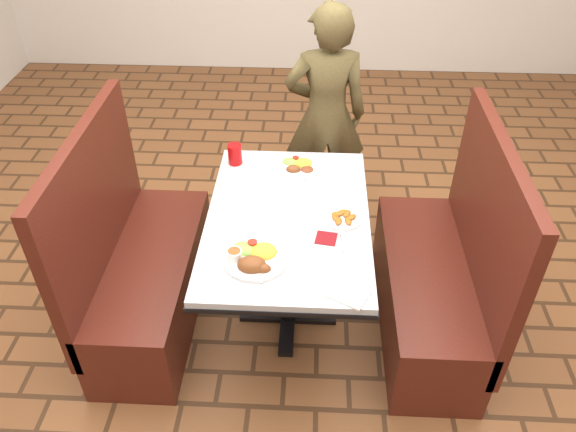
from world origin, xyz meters
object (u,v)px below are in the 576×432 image
at_px(booth_bench_left, 142,272).
at_px(diner_person, 326,116).
at_px(dining_table, 288,231).
at_px(near_dinner_plate, 254,255).
at_px(plantain_plate, 343,217).
at_px(far_dinner_plate, 299,164).
at_px(booth_bench_right, 437,282).
at_px(red_tumbler, 235,154).

bearing_deg(booth_bench_left, diner_person, 47.53).
relative_size(dining_table, near_dinner_plate, 4.09).
bearing_deg(plantain_plate, diner_person, 94.20).
height_order(diner_person, far_dinner_plate, diner_person).
distance_m(near_dinner_plate, plantain_plate, 0.51).
bearing_deg(booth_bench_right, far_dinner_plate, 150.32).
height_order(diner_person, near_dinner_plate, diner_person).
bearing_deg(red_tumbler, near_dinner_plate, -76.90).
bearing_deg(near_dinner_plate, diner_person, 77.12).
xyz_separation_m(booth_bench_right, plantain_plate, (-0.53, -0.01, 0.43)).
xyz_separation_m(near_dinner_plate, far_dinner_plate, (0.17, 0.77, -0.01)).
relative_size(booth_bench_right, far_dinner_plate, 5.04).
bearing_deg(red_tumbler, plantain_plate, -39.11).
relative_size(booth_bench_left, plantain_plate, 6.29).
height_order(near_dinner_plate, plantain_plate, near_dinner_plate).
xyz_separation_m(dining_table, red_tumbler, (-0.32, 0.47, 0.15)).
bearing_deg(dining_table, far_dinner_plate, 85.23).
distance_m(dining_table, red_tumbler, 0.59).
xyz_separation_m(dining_table, near_dinner_plate, (-0.13, -0.33, 0.13)).
height_order(booth_bench_right, red_tumbler, booth_bench_right).
distance_m(booth_bench_left, booth_bench_right, 1.60).
relative_size(far_dinner_plate, red_tumbler, 2.07).
height_order(booth_bench_left, far_dinner_plate, booth_bench_left).
bearing_deg(red_tumbler, diner_person, 50.29).
xyz_separation_m(booth_bench_left, diner_person, (0.99, 1.08, 0.40)).
height_order(dining_table, red_tumbler, red_tumbler).
distance_m(dining_table, plantain_plate, 0.29).
bearing_deg(booth_bench_right, red_tumbler, 157.35).
height_order(booth_bench_right, near_dinner_plate, booth_bench_right).
distance_m(near_dinner_plate, far_dinner_plate, 0.78).
distance_m(diner_person, near_dinner_plate, 1.45).
height_order(diner_person, red_tumbler, diner_person).
distance_m(booth_bench_right, diner_person, 1.30).
distance_m(booth_bench_right, far_dinner_plate, 0.98).
distance_m(booth_bench_right, plantain_plate, 0.68).
distance_m(dining_table, diner_person, 1.10).
height_order(plantain_plate, red_tumbler, red_tumbler).
relative_size(diner_person, plantain_plate, 7.67).
bearing_deg(diner_person, booth_bench_left, 42.52).
bearing_deg(far_dinner_plate, near_dinner_plate, -102.52).
height_order(near_dinner_plate, far_dinner_plate, near_dinner_plate).
bearing_deg(dining_table, diner_person, 80.09).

